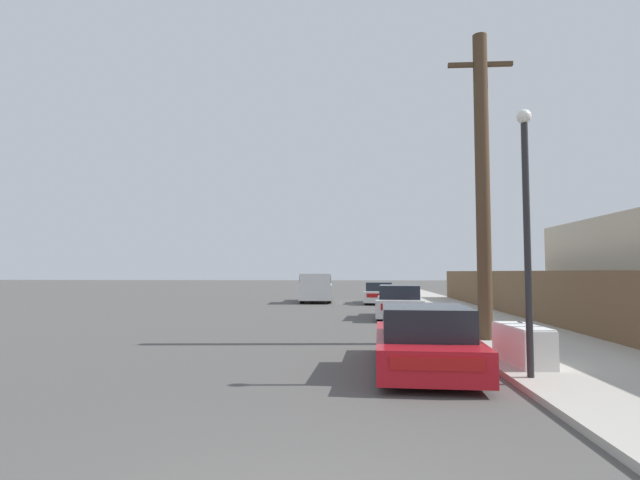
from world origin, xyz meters
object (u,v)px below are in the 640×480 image
object	(u,v)px
pickup_truck	(316,288)
utility_pole	(483,182)
car_parked_far	(379,293)
parked_sports_car_red	(424,341)
street_lamp	(527,220)
car_parked_mid	(399,303)
discarded_fridge	(523,344)

from	to	relation	value
pickup_truck	utility_pole	size ratio (longest dim) A/B	0.62
car_parked_far	utility_pole	bearing A→B (deg)	-79.70
parked_sports_car_red	car_parked_far	bearing A→B (deg)	92.39
street_lamp	car_parked_mid	bearing A→B (deg)	95.41
pickup_truck	street_lamp	bearing A→B (deg)	100.80
car_parked_far	street_lamp	xyz separation A→B (m)	(1.53, -22.29, 2.28)
car_parked_far	utility_pole	xyz separation A→B (m)	(2.04, -17.34, 3.85)
utility_pole	pickup_truck	bearing A→B (deg)	108.49
car_parked_far	pickup_truck	bearing A→B (deg)	173.31
discarded_fridge	car_parked_mid	bearing A→B (deg)	93.71
pickup_truck	car_parked_mid	bearing A→B (deg)	109.57
discarded_fridge	pickup_truck	distance (m)	22.43
discarded_fridge	utility_pole	bearing A→B (deg)	83.02
car_parked_mid	pickup_truck	distance (m)	11.50
discarded_fridge	street_lamp	distance (m)	2.78
discarded_fridge	car_parked_mid	size ratio (longest dim) A/B	0.39
pickup_truck	utility_pole	xyz separation A→B (m)	(6.04, -18.07, 3.55)
parked_sports_car_red	car_parked_far	world-z (taller)	car_parked_far
parked_sports_car_red	street_lamp	distance (m)	3.08
pickup_truck	utility_pole	distance (m)	19.38
pickup_truck	car_parked_far	bearing A→B (deg)	166.99
utility_pole	street_lamp	world-z (taller)	utility_pole
car_parked_far	street_lamp	distance (m)	22.46
pickup_truck	parked_sports_car_red	bearing A→B (deg)	97.22
discarded_fridge	pickup_truck	bearing A→B (deg)	101.12
discarded_fridge	parked_sports_car_red	world-z (taller)	parked_sports_car_red
discarded_fridge	pickup_truck	world-z (taller)	pickup_truck
pickup_truck	discarded_fridge	bearing A→B (deg)	102.41
pickup_truck	street_lamp	xyz separation A→B (m)	(5.54, -23.02, 1.97)
discarded_fridge	car_parked_mid	world-z (taller)	car_parked_mid
discarded_fridge	car_parked_far	distance (m)	21.01
car_parked_mid	street_lamp	world-z (taller)	street_lamp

